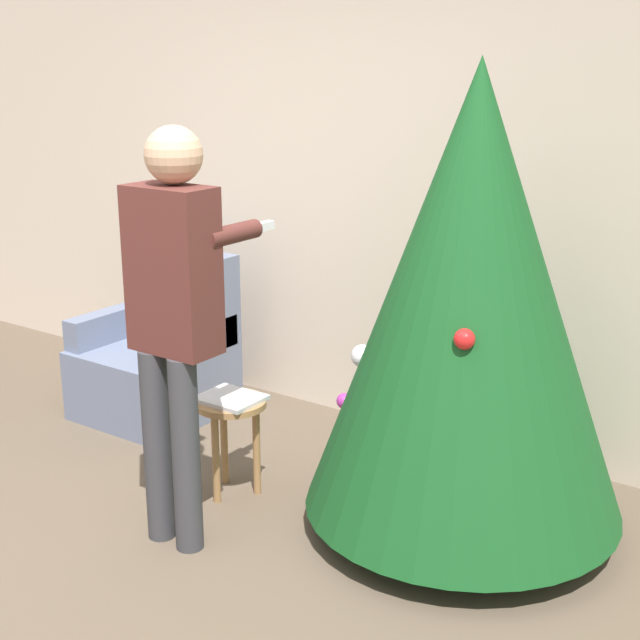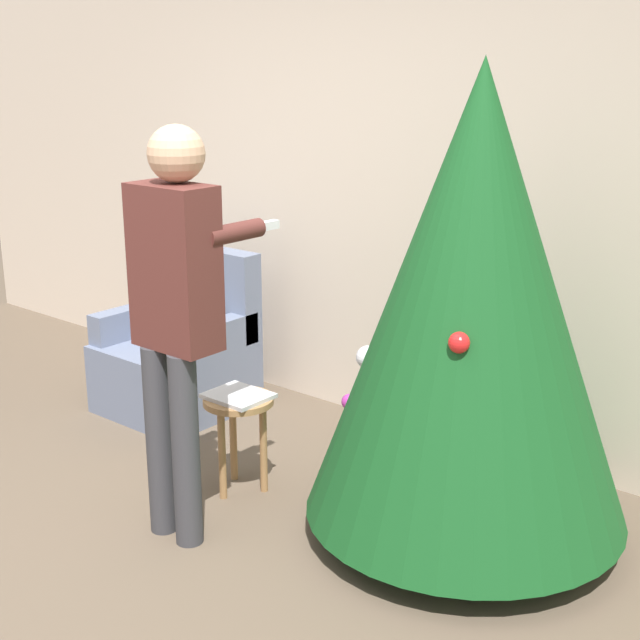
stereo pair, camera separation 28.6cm
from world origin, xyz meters
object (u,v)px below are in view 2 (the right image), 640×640
(person_standing, at_px, (176,300))
(side_stool, at_px, (239,416))
(christmas_tree, at_px, (473,299))
(armchair, at_px, (182,356))

(person_standing, relative_size, side_stool, 3.72)
(person_standing, distance_m, side_stool, 0.82)
(christmas_tree, distance_m, side_stool, 1.30)
(christmas_tree, xyz_separation_m, armchair, (-2.07, 0.22, -0.76))
(christmas_tree, xyz_separation_m, side_stool, (-1.04, -0.34, -0.69))
(armchair, relative_size, side_stool, 1.96)
(christmas_tree, relative_size, armchair, 2.18)
(christmas_tree, distance_m, person_standing, 1.23)
(armchair, height_order, person_standing, person_standing)
(christmas_tree, height_order, person_standing, christmas_tree)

